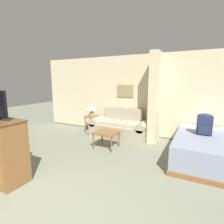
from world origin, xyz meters
name	(u,v)px	position (x,y,z in m)	size (l,w,h in m)	color
wall_back	(142,96)	(0.00, 4.39, 1.29)	(7.72, 0.16, 2.60)	beige
wall_partition_pillar	(155,98)	(0.50, 4.01, 1.30)	(0.24, 0.63, 2.60)	beige
couch	(120,127)	(-0.56, 3.91, 0.32)	(1.84, 0.84, 0.91)	tan
coffee_table	(106,134)	(-0.48, 2.86, 0.39)	(0.62, 0.54, 0.45)	brown
side_table	(92,119)	(-1.64, 3.92, 0.47)	(0.39, 0.39, 0.59)	brown
table_lamp	(92,107)	(-1.64, 3.92, 0.89)	(0.36, 0.36, 0.43)	tan
bed	(213,149)	(2.02, 3.22, 0.29)	(1.61, 2.13, 0.57)	brown
backpack	(205,124)	(1.82, 3.31, 0.82)	(0.33, 0.22, 0.49)	#232D4C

